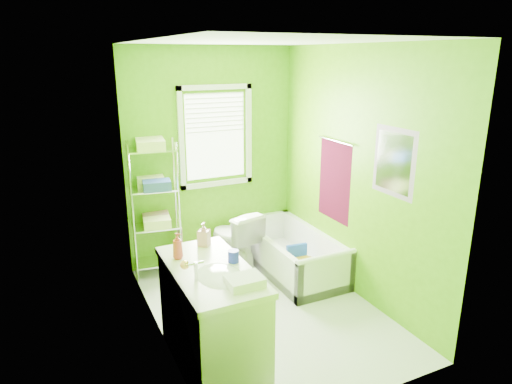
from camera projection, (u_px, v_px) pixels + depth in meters
name	position (u px, v px, depth m)	size (l,w,h in m)	color
ground	(264.00, 309.00, 4.65)	(2.90, 2.90, 0.00)	silver
room_envelope	(265.00, 161.00, 4.20)	(2.14, 2.94, 2.62)	#4E9307
window	(216.00, 131.00, 5.44)	(0.92, 0.05, 1.22)	white
door	(194.00, 285.00, 3.07)	(0.09, 0.80, 2.00)	white
right_wall_decor	(356.00, 174.00, 4.68)	(0.04, 1.48, 1.17)	#48081E
bathtub	(292.00, 258.00, 5.45)	(0.72, 1.55, 0.50)	white
toilet	(234.00, 239.00, 5.48)	(0.41, 0.72, 0.74)	white
vanity	(212.00, 314.00, 3.71)	(0.60, 1.17, 1.10)	silver
wire_shelf_unit	(156.00, 194.00, 5.16)	(0.58, 0.47, 1.61)	silver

